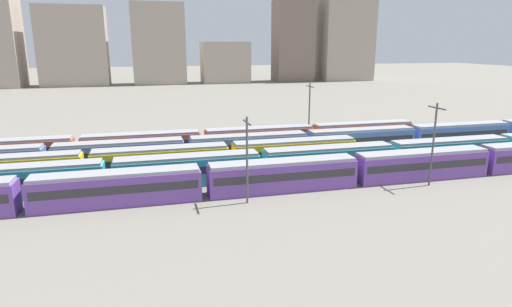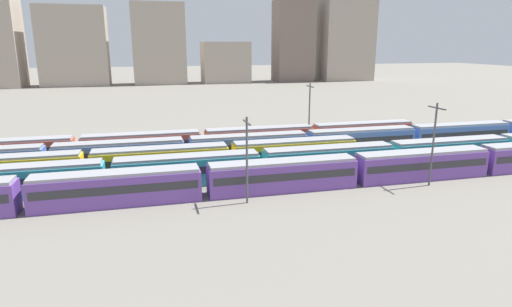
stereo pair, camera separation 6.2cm
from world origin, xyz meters
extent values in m
plane|color=slate|center=(0.00, 10.40, 0.00)|extent=(600.00, 600.00, 0.00)
cube|color=#6B429E|center=(6.89, 0.00, 1.70)|extent=(18.00, 3.00, 3.40)
cube|color=#2D2D33|center=(6.89, 0.00, 2.11)|extent=(17.20, 3.06, 0.90)
cube|color=#939399|center=(6.89, 0.00, 3.57)|extent=(17.60, 2.70, 0.35)
cube|color=#6B429E|center=(25.79, 0.00, 1.70)|extent=(18.00, 3.00, 3.40)
cube|color=#2D2D33|center=(25.79, 0.00, 2.11)|extent=(17.20, 3.06, 0.90)
cube|color=#939399|center=(25.79, 0.00, 3.57)|extent=(17.60, 2.70, 0.35)
cube|color=#6B429E|center=(44.69, 0.00, 1.70)|extent=(18.00, 3.00, 3.40)
cube|color=#2D2D33|center=(44.69, 0.00, 2.11)|extent=(17.20, 3.06, 0.90)
cube|color=#939399|center=(44.69, 0.00, 3.57)|extent=(17.60, 2.70, 0.35)
cube|color=teal|center=(-3.88, 5.20, 1.70)|extent=(18.00, 3.00, 3.40)
cube|color=#2D2D33|center=(-3.88, 5.20, 2.11)|extent=(17.20, 3.06, 0.90)
cube|color=#939399|center=(-3.88, 5.20, 3.57)|extent=(17.60, 2.70, 0.35)
cube|color=teal|center=(15.02, 5.20, 1.70)|extent=(18.00, 3.00, 3.40)
cube|color=#2D2D33|center=(15.02, 5.20, 2.11)|extent=(17.20, 3.06, 0.90)
cube|color=#939399|center=(15.02, 5.20, 3.57)|extent=(17.60, 2.70, 0.35)
cube|color=teal|center=(33.92, 5.20, 1.70)|extent=(18.00, 3.00, 3.40)
cube|color=#2D2D33|center=(33.92, 5.20, 2.11)|extent=(17.20, 3.06, 0.90)
cube|color=#939399|center=(33.92, 5.20, 3.57)|extent=(17.60, 2.70, 0.35)
cube|color=teal|center=(52.82, 5.20, 1.70)|extent=(18.00, 3.00, 3.40)
cube|color=#2D2D33|center=(52.82, 5.20, 2.11)|extent=(17.20, 3.06, 0.90)
cube|color=#939399|center=(52.82, 5.20, 3.57)|extent=(17.60, 2.70, 0.35)
cube|color=yellow|center=(-6.95, 10.40, 1.70)|extent=(18.00, 3.00, 3.40)
cube|color=#2D2D33|center=(-6.95, 10.40, 2.11)|extent=(17.20, 3.06, 0.90)
cube|color=#939399|center=(-6.95, 10.40, 3.57)|extent=(17.60, 2.70, 0.35)
cube|color=yellow|center=(11.95, 10.40, 1.70)|extent=(18.00, 3.00, 3.40)
cube|color=#2D2D33|center=(11.95, 10.40, 2.11)|extent=(17.20, 3.06, 0.90)
cube|color=#939399|center=(11.95, 10.40, 3.57)|extent=(17.60, 2.70, 0.35)
cube|color=yellow|center=(30.85, 10.40, 1.70)|extent=(18.00, 3.00, 3.40)
cube|color=#2D2D33|center=(30.85, 10.40, 2.11)|extent=(17.20, 3.06, 0.90)
cube|color=#939399|center=(30.85, 10.40, 3.57)|extent=(17.60, 2.70, 0.35)
cube|color=#4C70BC|center=(6.39, 15.60, 1.70)|extent=(18.00, 3.00, 3.40)
cube|color=#2D2D33|center=(6.39, 15.60, 2.11)|extent=(17.20, 3.06, 0.90)
cube|color=#939399|center=(6.39, 15.60, 3.57)|extent=(17.60, 2.70, 0.35)
cube|color=#4C70BC|center=(25.29, 15.60, 1.70)|extent=(18.00, 3.00, 3.40)
cube|color=#2D2D33|center=(25.29, 15.60, 2.11)|extent=(17.20, 3.06, 0.90)
cube|color=#939399|center=(25.29, 15.60, 3.57)|extent=(17.60, 2.70, 0.35)
cube|color=#4C70BC|center=(44.19, 15.60, 1.70)|extent=(18.00, 3.00, 3.40)
cube|color=#2D2D33|center=(44.19, 15.60, 2.11)|extent=(17.20, 3.06, 0.90)
cube|color=#939399|center=(44.19, 15.60, 3.57)|extent=(17.60, 2.70, 0.35)
cube|color=#4C70BC|center=(63.09, 15.60, 1.70)|extent=(18.00, 3.00, 3.40)
cube|color=#2D2D33|center=(63.09, 15.60, 2.11)|extent=(17.20, 3.06, 0.90)
cube|color=#939399|center=(63.09, 15.60, 3.57)|extent=(17.60, 2.70, 0.35)
cube|color=#BC4C38|center=(-9.47, 20.80, 1.70)|extent=(18.00, 3.00, 3.40)
cube|color=#2D2D33|center=(-9.47, 20.80, 2.11)|extent=(17.20, 3.06, 0.90)
cube|color=#939399|center=(-9.47, 20.80, 3.57)|extent=(17.60, 2.70, 0.35)
cube|color=#BC4C38|center=(9.43, 20.80, 1.70)|extent=(18.00, 3.00, 3.40)
cube|color=#2D2D33|center=(9.43, 20.80, 2.11)|extent=(17.20, 3.06, 0.90)
cube|color=#939399|center=(9.43, 20.80, 3.57)|extent=(17.60, 2.70, 0.35)
cube|color=#BC4C38|center=(28.33, 20.80, 1.70)|extent=(18.00, 3.00, 3.40)
cube|color=#2D2D33|center=(28.33, 20.80, 2.11)|extent=(17.20, 3.06, 0.90)
cube|color=#939399|center=(28.33, 20.80, 3.57)|extent=(17.60, 2.70, 0.35)
cube|color=#BC4C38|center=(47.23, 20.80, 1.70)|extent=(18.00, 3.00, 3.40)
cube|color=#2D2D33|center=(47.23, 20.80, 2.11)|extent=(17.20, 3.06, 0.90)
cube|color=#939399|center=(47.23, 20.80, 3.57)|extent=(17.60, 2.70, 0.35)
cylinder|color=#4C4C51|center=(20.68, -3.06, 4.82)|extent=(0.24, 0.24, 9.65)
cube|color=#47474C|center=(20.68, -3.06, 9.05)|extent=(0.16, 3.20, 0.16)
cylinder|color=#4C4C51|center=(38.31, 23.98, 5.26)|extent=(0.24, 0.24, 10.53)
cube|color=#47474C|center=(38.31, 23.98, 9.93)|extent=(0.16, 3.20, 0.16)
cylinder|color=#4C4C51|center=(44.03, -2.73, 5.15)|extent=(0.24, 0.24, 10.31)
cube|color=#47474C|center=(44.03, -2.73, 9.71)|extent=(0.16, 3.20, 0.16)
cube|color=#A89989|center=(-17.60, 150.36, 16.22)|extent=(26.96, 14.16, 32.44)
cube|color=#A89989|center=(17.07, 150.36, 17.15)|extent=(22.30, 14.16, 34.31)
cube|color=#A89989|center=(46.31, 150.36, 9.09)|extent=(21.07, 14.54, 18.17)
cube|color=#7A665B|center=(78.66, 150.36, 18.45)|extent=(17.20, 13.53, 36.90)
cube|color=#A89989|center=(104.92, 150.36, 24.08)|extent=(24.56, 17.53, 48.15)
camera|label=1|loc=(10.53, -46.66, 17.05)|focal=30.12mm
camera|label=2|loc=(10.59, -46.68, 17.05)|focal=30.12mm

